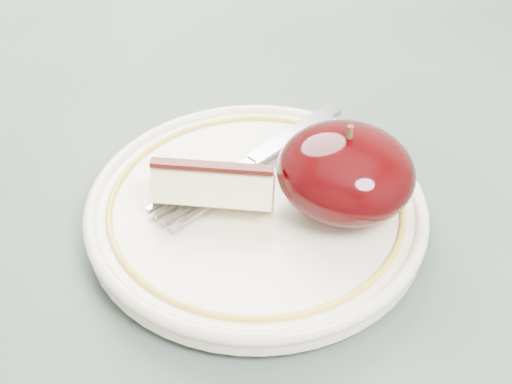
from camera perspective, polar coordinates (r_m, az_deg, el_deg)
The scene contains 5 objects.
table at distance 0.54m, azimuth -6.90°, elevation -7.55°, with size 0.90×0.90×0.75m.
plate at distance 0.45m, azimuth -0.00°, elevation -1.35°, with size 0.21×0.21×0.02m.
apple_half at distance 0.43m, azimuth 7.18°, elevation 1.59°, with size 0.08×0.08×0.06m.
apple_wedge at distance 0.43m, azimuth -3.47°, elevation 0.31°, with size 0.08×0.06×0.04m.
fork at distance 0.47m, azimuth -0.48°, elevation 2.36°, with size 0.07×0.16×0.00m.
Camera 1 is at (0.22, -0.28, 1.07)m, focal length 50.00 mm.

